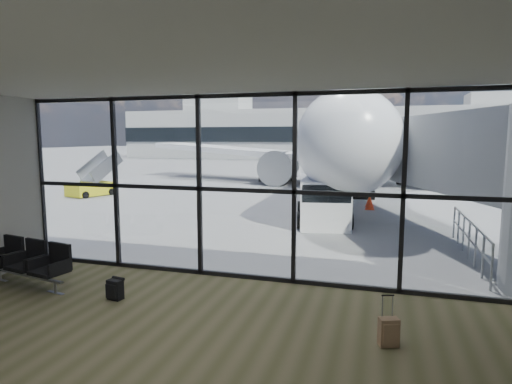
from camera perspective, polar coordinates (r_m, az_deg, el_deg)
The scene contains 21 objects.
ground at distance 49.92m, azimuth 12.88°, elevation 3.08°, with size 220.00×220.00×0.00m, color slate.
lounge_shell at distance 5.88m, azimuth -16.00°, elevation -0.87°, with size 12.02×8.01×4.51m.
glass_curtain_wall at distance 10.27m, azimuth -1.43°, elevation 0.50°, with size 12.10×0.12×4.50m.
jet_bridge at distance 16.89m, azimuth 22.53°, elevation 4.34°, with size 8.00×16.50×4.33m.
apron_railing at distance 13.71m, azimuth 26.57°, elevation -5.04°, with size 0.06×5.46×1.11m.
far_terminal at distance 71.78m, azimuth 13.66°, elevation 7.63°, with size 80.00×12.20×11.00m.
tree_0 at distance 94.84m, azimuth -14.13°, elevation 7.73°, with size 4.95×4.95×7.12m.
tree_1 at distance 91.95m, azimuth -10.88°, elevation 8.22°, with size 5.61×5.61×8.07m.
tree_2 at distance 89.38m, azimuth -7.43°, elevation 8.72°, with size 6.27×6.27×9.03m.
tree_3 at distance 87.10m, azimuth -3.77°, elevation 7.99°, with size 4.95×4.95×7.12m.
tree_4 at distance 85.22m, azimuth 0.05°, elevation 8.44°, with size 5.61×5.61×8.07m.
tree_5 at distance 83.73m, azimuth 4.04°, elevation 8.87°, with size 6.27×6.27×9.03m.
seating_row at distance 11.46m, azimuth -27.88°, elevation -8.08°, with size 2.40×1.05×1.06m.
backpack at distance 9.85m, azimuth -18.31°, elevation -12.22°, with size 0.35×0.33×0.48m.
suitcase at distance 7.76m, azimuth 17.28°, elevation -17.38°, with size 0.36×0.31×0.86m.
airliner at distance 34.47m, azimuth 13.58°, elevation 6.65°, with size 35.47×41.06×10.58m.
service_van at distance 17.64m, azimuth 8.96°, elevation -0.99°, with size 2.70×4.56×1.86m.
belt_loader at distance 34.24m, azimuth 3.04°, elevation 2.51°, with size 2.77×4.34×1.90m.
mobile_stairs at distance 27.54m, azimuth -21.03°, elevation 0.62°, with size 2.21×3.31×2.14m.
traffic_cone_b at distance 22.38m, azimuth 14.90°, elevation -1.15°, with size 0.42×0.42×0.60m.
traffic_cone_c at distance 21.45m, azimuth 14.95°, elevation -1.46°, with size 0.44×0.44×0.63m.
Camera 1 is at (3.14, -9.71, 3.45)m, focal length 30.00 mm.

